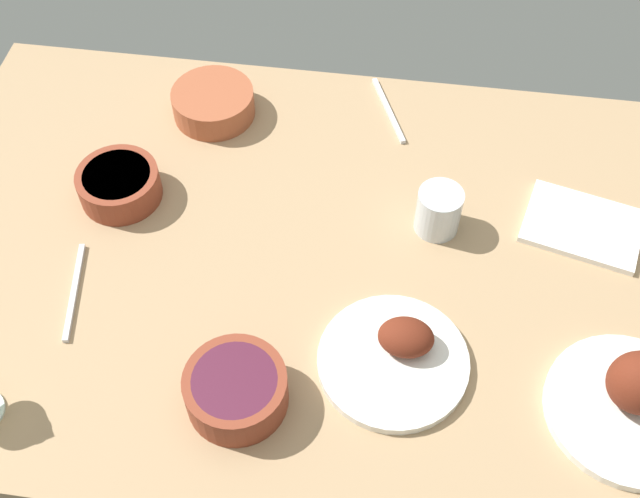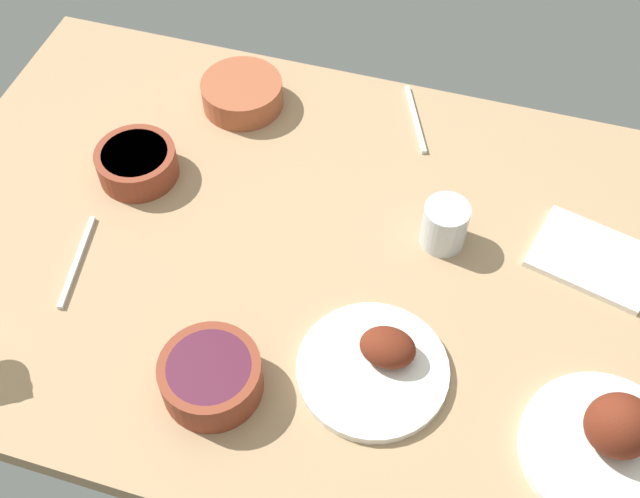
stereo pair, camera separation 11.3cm
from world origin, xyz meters
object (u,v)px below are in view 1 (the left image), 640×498
Objects in this scene: plate_far_side at (634,397)px; bowl_onions at (236,389)px; bowl_pasta at (213,102)px; water_tumbler at (439,211)px; folded_napkin at (582,226)px; bowl_cream at (119,184)px; fork_loose at (388,110)px; spoon_loose at (74,291)px; plate_near_viewer at (396,355)px.

plate_far_side is 1.61× the size of bowl_onions.
water_tumbler reaches higher than bowl_pasta.
bowl_cream is at bearing -177.27° from folded_napkin.
bowl_pasta is 59.83cm from bowl_onions.
fork_loose and spoon_loose have the same top height.
bowl_onions is (-22.02, -9.59, 1.85)cm from plate_near_viewer.
folded_napkin is at bearing 37.44° from bowl_onions.
fork_loose is at bearing 145.88° from folded_napkin.
folded_napkin is (78.85, 3.77, -2.40)cm from bowl_cream.
bowl_cream reaches higher than spoon_loose.
water_tumbler is 24.86cm from folded_napkin.
plate_near_viewer is at bearing -105.77° from spoon_loose.
water_tumbler reaches higher than plate_near_viewer.
bowl_pasta is at bearing 75.70° from fork_loose.
fork_loose is (32.56, 5.11, -2.49)cm from bowl_pasta.
bowl_pasta is 33.05cm from fork_loose.
plate_near_viewer is 56.09cm from bowl_cream.
bowl_pasta is at bearing 62.70° from bowl_cream.
bowl_cream is 0.74× the size of folded_napkin.
bowl_cream is at bearing 152.68° from plate_near_viewer.
plate_near_viewer is 1.53× the size of bowl_onions.
fork_loose is at bearing -53.73° from spoon_loose.
water_tumbler is (4.61, 26.50, 2.53)cm from plate_near_viewer.
bowl_cream is (-11.48, -22.24, 0.11)cm from bowl_pasta.
bowl_pasta is 0.87× the size of fork_loose.
plate_far_side is 33.72cm from plate_near_viewer.
bowl_cream is at bearing -179.19° from water_tumbler.
bowl_pasta reaches higher than spoon_loose.
folded_napkin is (24.43, 3.00, -3.52)cm from water_tumbler.
plate_near_viewer is at bearing 175.05° from plate_far_side.
fork_loose is (-10.39, 26.59, -3.72)cm from water_tumbler.
bowl_cream reaches higher than fork_loose.
plate_near_viewer and bowl_onions have the same top height.
water_tumbler reaches higher than bowl_cream.
bowl_onions reaches higher than fork_loose.
bowl_onions is 0.83× the size of fork_loose.
folded_napkin reaches higher than spoon_loose.
plate_near_viewer is at bearing 162.99° from fork_loose.
bowl_onions is (-55.57, -6.68, 0.23)cm from plate_far_side.
bowl_cream is at bearing 98.62° from fork_loose.
bowl_pasta is 1.86× the size of water_tumbler.
water_tumbler is (42.95, -21.47, 1.23)cm from bowl_pasta.
water_tumbler is at bearing 0.81° from bowl_cream.
plate_far_side is 55.97cm from bowl_onions.
plate_far_side is at bearing -82.07° from folded_napkin.
spoon_loose is at bearing 174.45° from plate_near_viewer.
water_tumbler reaches higher than fork_loose.
bowl_pasta is 44.99cm from spoon_loose.
fork_loose is at bearing 31.85° from bowl_cream.
plate_near_viewer is 1.61× the size of bowl_cream.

